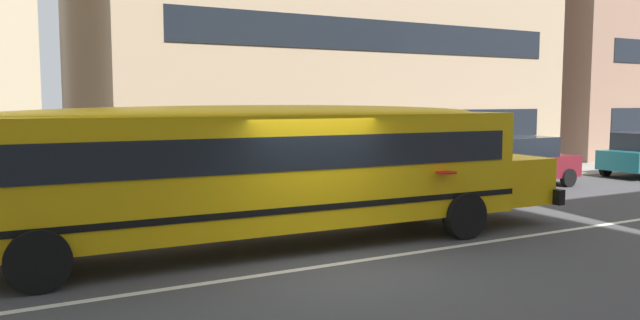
# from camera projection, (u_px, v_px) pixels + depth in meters

# --- Properties ---
(ground_plane) EXTENTS (400.00, 400.00, 0.00)m
(ground_plane) POSITION_uv_depth(u_px,v_px,m) (330.00, 265.00, 10.56)
(ground_plane) COLOR #424244
(sidewalk_far) EXTENTS (120.00, 3.00, 0.01)m
(sidewalk_far) POSITION_uv_depth(u_px,v_px,m) (192.00, 199.00, 17.53)
(sidewalk_far) COLOR gray
(sidewalk_far) RESTS_ON ground_plane
(lane_centreline) EXTENTS (110.00, 0.16, 0.01)m
(lane_centreline) POSITION_uv_depth(u_px,v_px,m) (330.00, 265.00, 10.56)
(lane_centreline) COLOR silver
(lane_centreline) RESTS_ON ground_plane
(school_bus) EXTENTS (12.30, 3.16, 2.73)m
(school_bus) POSITION_uv_depth(u_px,v_px,m) (273.00, 163.00, 11.82)
(school_bus) COLOR yellow
(school_bus) RESTS_ON ground_plane
(parked_car_maroon_far_corner) EXTENTS (3.91, 1.91, 1.64)m
(parked_car_maroon_far_corner) POSITION_uv_depth(u_px,v_px,m) (519.00, 161.00, 20.14)
(parked_car_maroon_far_corner) COLOR maroon
(parked_car_maroon_far_corner) RESTS_ON ground_plane
(apartment_block_far_centre) EXTENTS (18.74, 13.13, 13.30)m
(apartment_block_far_centre) POSITION_uv_depth(u_px,v_px,m) (300.00, 15.00, 27.53)
(apartment_block_far_centre) COLOR tan
(apartment_block_far_centre) RESTS_ON ground_plane
(apartment_block_far_right) EXTENTS (18.60, 9.70, 13.30)m
(apartment_block_far_right) POSITION_uv_depth(u_px,v_px,m) (628.00, 35.00, 35.83)
(apartment_block_far_right) COLOR #93705B
(apartment_block_far_right) RESTS_ON ground_plane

